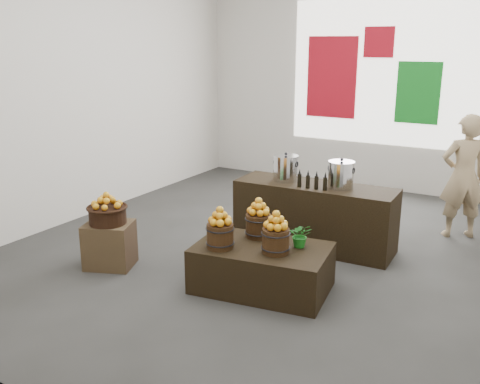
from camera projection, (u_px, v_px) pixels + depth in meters
The scene contains 23 objects.
ground at pixel (271, 248), 6.73m from camera, with size 7.00×7.00×0.00m, color #323230.
back_wall at pixel (366, 72), 9.10m from camera, with size 6.00×0.04×4.00m, color beige.
back_opening at pixel (383, 73), 8.94m from camera, with size 3.20×0.02×2.40m, color white.
deco_red_left at pixel (332, 77), 9.39m from camera, with size 0.90×0.04×1.40m, color #9F0C19.
deco_green_right at pixel (418, 93), 8.72m from camera, with size 0.70×0.04×1.00m, color #12741D.
deco_red_upper at pixel (379, 42), 8.84m from camera, with size 0.50×0.04×0.50m, color #9F0C19.
crate at pixel (110, 245), 6.13m from camera, with size 0.52×0.43×0.52m, color #4E3F24.
wicker_basket at pixel (108, 215), 6.03m from camera, with size 0.42×0.42×0.19m, color black.
apples_in_basket at pixel (106, 200), 5.98m from camera, with size 0.33×0.33×0.17m, color #920804, non-canonical shape.
display_table at pixel (262, 268), 5.57m from camera, with size 1.37×0.84×0.47m, color black.
apple_bucket_front_left at pixel (220, 236), 5.44m from camera, with size 0.27×0.27×0.25m, color #37200F.
apples_in_bucket_front_left at pixel (220, 216), 5.38m from camera, with size 0.21×0.21×0.18m, color #920804, non-canonical shape.
apple_bucket_front_right at pixel (276, 241), 5.31m from camera, with size 0.27×0.27×0.25m, color #37200F.
apples_in_bucket_front_right at pixel (276, 220), 5.25m from camera, with size 0.21×0.21×0.18m, color #920804, non-canonical shape.
apple_bucket_rear at pixel (258, 226), 5.74m from camera, with size 0.27×0.27×0.25m, color #37200F.
apples_in_bucket_rear at pixel (259, 206), 5.68m from camera, with size 0.21×0.21×0.18m, color #920804, non-canonical shape.
herb_garnish_right at pixel (301, 235), 5.46m from camera, with size 0.23×0.20×0.26m, color #156618.
herb_garnish_left at pixel (213, 225), 5.79m from camera, with size 0.13×0.11×0.24m, color #156618.
counter at pixel (314, 216), 6.69m from camera, with size 1.98×0.63×0.81m, color black.
stock_pot_left at pixel (286, 169), 6.72m from camera, with size 0.31×0.31×0.31m, color silver.
stock_pot_center at pixel (341, 175), 6.39m from camera, with size 0.31×0.31×0.31m, color silver.
oil_cruets at pixel (310, 179), 6.38m from camera, with size 0.29×0.05×0.23m, color black, non-canonical shape.
shopper at pixel (463, 177), 6.94m from camera, with size 0.60×0.39×1.64m, color #967F5C.
Camera 1 is at (2.82, -5.63, 2.51)m, focal length 40.00 mm.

